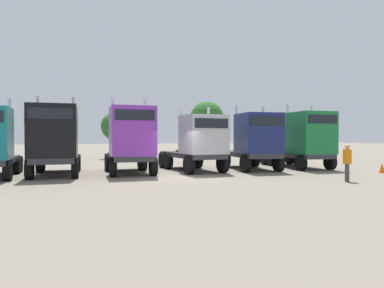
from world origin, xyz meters
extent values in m
plane|color=gray|center=(0.00, 0.00, 0.00)|extent=(200.00, 200.00, 0.00)
cylinder|color=silver|center=(-8.70, 3.15, 2.65)|extent=(0.18, 0.18, 3.20)
cylinder|color=black|center=(-8.52, 1.29, 0.50)|extent=(0.37, 1.01, 1.00)
cylinder|color=black|center=(-8.59, 4.95, 0.50)|extent=(0.37, 1.01, 1.00)
cylinder|color=black|center=(-8.61, 6.05, 0.50)|extent=(0.37, 1.01, 1.00)
cube|color=#333338|center=(-6.37, 3.85, 0.94)|extent=(2.49, 6.21, 0.30)
cube|color=black|center=(-6.45, 2.07, 2.48)|extent=(2.52, 2.66, 2.78)
cube|color=black|center=(-6.51, 0.77, 3.34)|extent=(2.10, 0.14, 0.55)
cylinder|color=silver|center=(-5.43, 3.44, 2.78)|extent=(0.19, 0.19, 3.38)
cylinder|color=silver|center=(-7.33, 3.53, 2.78)|extent=(0.19, 0.19, 3.38)
cylinder|color=#333338|center=(-6.30, 5.19, 1.15)|extent=(1.15, 1.15, 0.12)
cylinder|color=black|center=(-5.38, 1.44, 0.52)|extent=(0.40, 1.05, 1.04)
cylinder|color=black|center=(-7.58, 1.54, 0.52)|extent=(0.40, 1.05, 1.04)
cylinder|color=black|center=(-5.20, 5.25, 0.52)|extent=(0.40, 1.05, 1.04)
cylinder|color=black|center=(-7.40, 5.35, 0.52)|extent=(0.40, 1.05, 1.04)
cylinder|color=black|center=(-5.15, 6.35, 0.52)|extent=(0.40, 1.05, 1.04)
cylinder|color=black|center=(-7.34, 6.45, 0.52)|extent=(0.40, 1.05, 1.04)
cube|color=#333338|center=(-2.27, 3.39, 0.98)|extent=(2.39, 5.72, 0.30)
cube|color=purple|center=(-2.32, 1.75, 2.49)|extent=(2.48, 2.45, 2.73)
cube|color=black|center=(-2.36, 0.54, 3.33)|extent=(2.10, 0.11, 0.55)
cylinder|color=silver|center=(-1.33, 3.05, 2.79)|extent=(0.19, 0.19, 3.33)
cylinder|color=silver|center=(-3.23, 3.12, 2.79)|extent=(0.19, 0.19, 3.33)
cylinder|color=#333338|center=(-2.23, 4.63, 1.19)|extent=(1.14, 1.14, 0.12)
cylinder|color=black|center=(-1.24, 1.23, 0.54)|extent=(0.39, 1.09, 1.08)
cylinder|color=black|center=(-3.44, 1.30, 0.54)|extent=(0.39, 1.09, 1.08)
cylinder|color=black|center=(-1.13, 4.57, 0.54)|extent=(0.39, 1.09, 1.08)
cylinder|color=black|center=(-3.33, 4.65, 0.54)|extent=(0.39, 1.09, 1.08)
cylinder|color=black|center=(-1.09, 5.67, 0.54)|extent=(0.39, 1.09, 1.08)
cylinder|color=black|center=(-3.29, 5.75, 0.54)|extent=(0.39, 1.09, 1.08)
cube|color=#333338|center=(1.82, 3.62, 1.01)|extent=(2.63, 6.12, 0.30)
cube|color=#B7BABF|center=(1.96, 1.74, 2.32)|extent=(2.55, 2.37, 2.32)
cube|color=black|center=(2.04, 0.62, 2.96)|extent=(2.10, 0.19, 0.55)
cylinder|color=silver|center=(2.81, 3.05, 2.62)|extent=(0.19, 0.19, 2.92)
cylinder|color=silver|center=(0.92, 2.92, 2.62)|extent=(0.19, 0.19, 2.92)
cylinder|color=#333338|center=(1.72, 4.93, 1.22)|extent=(1.18, 1.18, 0.12)
cylinder|color=black|center=(3.08, 1.42, 0.56)|extent=(0.43, 1.13, 1.11)
cylinder|color=black|center=(0.89, 1.26, 0.56)|extent=(0.43, 1.13, 1.11)
cylinder|color=black|center=(2.82, 5.09, 0.56)|extent=(0.43, 1.13, 1.11)
cylinder|color=black|center=(0.62, 4.93, 0.56)|extent=(0.43, 1.13, 1.11)
cylinder|color=black|center=(2.74, 6.18, 0.56)|extent=(0.43, 1.13, 1.11)
cylinder|color=black|center=(0.54, 6.03, 0.56)|extent=(0.43, 1.13, 1.11)
cube|color=#333338|center=(5.83, 3.36, 1.00)|extent=(2.83, 6.18, 0.30)
cube|color=navy|center=(5.64, 1.65, 2.41)|extent=(2.66, 2.78, 2.50)
cube|color=black|center=(5.50, 0.37, 3.13)|extent=(2.09, 0.27, 0.55)
cylinder|color=silver|center=(6.74, 2.96, 2.71)|extent=(0.20, 0.20, 3.10)
cylinder|color=silver|center=(4.85, 3.17, 2.71)|extent=(0.20, 0.20, 3.10)
cylinder|color=#333338|center=(5.97, 4.67, 1.21)|extent=(1.21, 1.21, 0.12)
cylinder|color=black|center=(6.68, 0.97, 0.55)|extent=(0.47, 1.13, 1.10)
cylinder|color=black|center=(4.49, 1.20, 0.55)|extent=(0.47, 1.13, 1.10)
cylinder|color=black|center=(7.07, 4.62, 0.55)|extent=(0.47, 1.13, 1.10)
cylinder|color=black|center=(4.89, 4.86, 0.55)|extent=(0.47, 1.13, 1.10)
cylinder|color=black|center=(7.19, 5.71, 0.55)|extent=(0.47, 1.13, 1.10)
cylinder|color=black|center=(5.00, 5.95, 0.55)|extent=(0.47, 1.13, 1.10)
cube|color=#333338|center=(9.67, 3.40, 0.91)|extent=(2.61, 6.37, 0.30)
cube|color=#197238|center=(9.54, 1.51, 2.44)|extent=(2.56, 2.60, 2.77)
cube|color=black|center=(9.46, 0.27, 3.30)|extent=(2.10, 0.18, 0.55)
cylinder|color=silver|center=(10.58, 2.81, 2.74)|extent=(0.19, 0.19, 3.37)
cylinder|color=silver|center=(8.68, 2.94, 2.74)|extent=(0.19, 0.19, 3.37)
cylinder|color=#333338|center=(9.76, 4.77, 1.12)|extent=(1.17, 1.17, 0.12)
cylinder|color=black|center=(10.60, 0.92, 0.50)|extent=(0.42, 1.03, 1.01)
cylinder|color=black|center=(8.41, 1.06, 0.50)|extent=(0.42, 1.03, 1.01)
cylinder|color=black|center=(10.87, 4.84, 0.50)|extent=(0.42, 1.03, 1.01)
cylinder|color=black|center=(8.67, 4.99, 0.50)|extent=(0.42, 1.03, 1.01)
cylinder|color=black|center=(10.94, 5.94, 0.50)|extent=(0.42, 1.03, 1.01)
cylinder|color=black|center=(8.74, 6.09, 0.50)|extent=(0.42, 1.03, 1.01)
cylinder|color=#3E3E3E|center=(6.97, -4.51, 0.44)|extent=(0.22, 0.22, 0.88)
cylinder|color=#3E3E3E|center=(7.13, -4.28, 0.44)|extent=(0.22, 0.22, 0.88)
cylinder|color=orange|center=(7.05, -4.40, 1.23)|extent=(0.56, 0.56, 0.70)
sphere|color=tan|center=(7.05, -4.40, 1.70)|extent=(0.24, 0.24, 0.24)
cone|color=#F2590C|center=(12.16, -1.75, 0.30)|extent=(0.36, 0.36, 0.61)
cylinder|color=#4C3823|center=(-8.37, 20.21, 1.28)|extent=(0.36, 0.36, 2.57)
sphere|color=#286023|center=(-8.37, 20.21, 3.84)|extent=(3.17, 3.17, 3.17)
cylinder|color=#4C3823|center=(-1.31, 18.06, 1.06)|extent=(0.36, 0.36, 2.13)
sphere|color=#286023|center=(-1.31, 18.06, 3.28)|extent=(2.88, 2.88, 2.88)
cylinder|color=#4C3823|center=(9.07, 19.21, 1.39)|extent=(0.36, 0.36, 2.78)
sphere|color=#286023|center=(9.07, 19.21, 4.32)|extent=(3.85, 3.85, 3.85)
camera|label=1|loc=(-5.57, -17.90, 2.15)|focal=32.78mm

